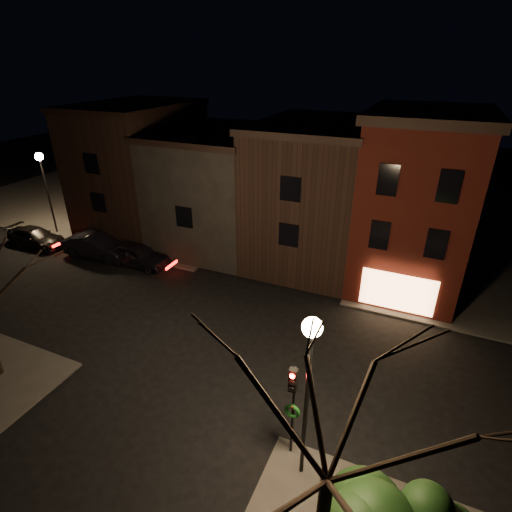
{
  "coord_description": "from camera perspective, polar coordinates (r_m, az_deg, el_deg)",
  "views": [
    {
      "loc": [
        8.45,
        -15.0,
        13.14
      ],
      "look_at": [
        0.44,
        3.11,
        3.2
      ],
      "focal_mm": 28.0,
      "sensor_mm": 36.0,
      "label": 1
    }
  ],
  "objects": [
    {
      "name": "bare_tree_right",
      "position": [
        9.6,
        11.34,
        -20.84
      ],
      "size": [
        6.4,
        6.4,
        8.5
      ],
      "color": "black",
      "rests_on": "sidewalk_near_right"
    },
    {
      "name": "corner_building",
      "position": [
        25.68,
        21.87,
        7.17
      ],
      "size": [
        6.5,
        8.5,
        10.5
      ],
      "color": "#4F140E",
      "rests_on": "ground"
    },
    {
      "name": "row_building_a",
      "position": [
        27.71,
        8.32,
        8.93
      ],
      "size": [
        7.3,
        10.3,
        9.4
      ],
      "color": "black",
      "rests_on": "ground"
    },
    {
      "name": "parked_car_a",
      "position": [
        28.87,
        -16.57,
        0.16
      ],
      "size": [
        4.69,
        1.89,
        1.6
      ],
      "primitive_type": "imported",
      "rotation": [
        0.0,
        0.0,
        1.57
      ],
      "color": "black",
      "rests_on": "ground"
    },
    {
      "name": "street_lamp_far",
      "position": [
        35.58,
        -28.2,
        10.63
      ],
      "size": [
        0.6,
        0.6,
        6.48
      ],
      "color": "black",
      "rests_on": "sidewalk_far_left"
    },
    {
      "name": "row_building_b",
      "position": [
        30.49,
        -5.1,
        9.76
      ],
      "size": [
        7.8,
        10.3,
        8.4
      ],
      "color": "black",
      "rests_on": "ground"
    },
    {
      "name": "traffic_signal",
      "position": [
        14.32,
        5.26,
        -19.69
      ],
      "size": [
        0.58,
        0.38,
        4.05
      ],
      "color": "black",
      "rests_on": "sidewalk_near_right"
    },
    {
      "name": "ground",
      "position": [
        21.66,
        -4.47,
        -10.8
      ],
      "size": [
        120.0,
        120.0,
        0.0
      ],
      "primitive_type": "plane",
      "color": "black",
      "rests_on": "ground"
    },
    {
      "name": "row_building_c",
      "position": [
        34.28,
        -16.11,
        12.05
      ],
      "size": [
        7.3,
        10.3,
        9.9
      ],
      "color": "black",
      "rests_on": "ground"
    },
    {
      "name": "street_lamp_near",
      "position": [
        12.23,
        7.69,
        -14.28
      ],
      "size": [
        0.6,
        0.6,
        6.48
      ],
      "color": "black",
      "rests_on": "sidewalk_near_right"
    },
    {
      "name": "parked_car_c",
      "position": [
        35.05,
        -28.93,
        2.39
      ],
      "size": [
        4.81,
        1.97,
        1.39
      ],
      "primitive_type": "imported",
      "rotation": [
        0.0,
        0.0,
        1.57
      ],
      "color": "black",
      "rests_on": "ground"
    },
    {
      "name": "sidewalk_far_left",
      "position": [
        46.96,
        -14.84,
        9.6
      ],
      "size": [
        30.0,
        30.0,
        0.12
      ],
      "primitive_type": "cube",
      "color": "#2D2B28",
      "rests_on": "ground"
    },
    {
      "name": "parked_car_b",
      "position": [
        30.98,
        -21.73,
        1.28
      ],
      "size": [
        5.26,
        2.04,
        1.71
      ],
      "primitive_type": "imported",
      "rotation": [
        0.0,
        0.0,
        1.62
      ],
      "color": "black",
      "rests_on": "ground"
    }
  ]
}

